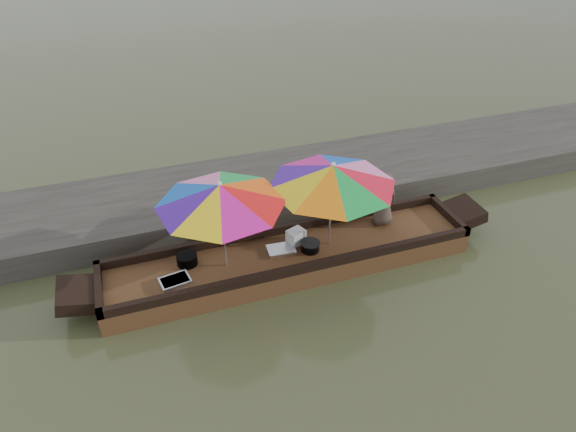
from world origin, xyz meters
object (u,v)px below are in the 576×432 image
object	(u,v)px
tray_crayfish	(175,282)
tray_scallop	(281,250)
umbrella_bow	(223,226)
charcoal_grill	(310,247)
umbrella_stern	(331,205)
boat_hull	(290,260)
cooking_pot	(187,259)
supply_bag	(296,237)
vendor	(384,199)

from	to	relation	value
tray_crayfish	tray_scallop	size ratio (longest dim) A/B	1.00
tray_crayfish	umbrella_bow	xyz separation A→B (m)	(0.84, 0.18, 0.73)
charcoal_grill	umbrella_stern	xyz separation A→B (m)	(0.37, 0.07, 0.70)
charcoal_grill	tray_crayfish	bearing A→B (deg)	-177.18
boat_hull	tray_crayfish	distance (m)	1.94
tray_crayfish	umbrella_bow	world-z (taller)	umbrella_bow
cooking_pot	umbrella_stern	size ratio (longest dim) A/B	0.16
supply_bag	umbrella_bow	bearing A→B (deg)	-171.52
boat_hull	charcoal_grill	xyz separation A→B (m)	(0.33, -0.07, 0.25)
tray_crayfish	vendor	bearing A→B (deg)	6.64
boat_hull	vendor	distance (m)	1.95
charcoal_grill	boat_hull	bearing A→B (deg)	167.57
boat_hull	charcoal_grill	bearing A→B (deg)	-12.43
umbrella_stern	charcoal_grill	bearing A→B (deg)	-168.84
cooking_pot	charcoal_grill	size ratio (longest dim) A/B	1.08
cooking_pot	umbrella_bow	bearing A→B (deg)	-22.35
cooking_pot	supply_bag	bearing A→B (deg)	-1.72
cooking_pot	tray_crayfish	world-z (taller)	cooking_pot
cooking_pot	vendor	distance (m)	3.50
boat_hull	supply_bag	bearing A→B (deg)	47.52
boat_hull	tray_scallop	world-z (taller)	tray_scallop
tray_scallop	umbrella_stern	bearing A→B (deg)	-3.81
tray_crayfish	vendor	xyz separation A→B (m)	(3.73, 0.43, 0.46)
cooking_pot	supply_bag	world-z (taller)	supply_bag
boat_hull	charcoal_grill	size ratio (longest dim) A/B	20.10
cooking_pot	umbrella_stern	distance (m)	2.47
tray_scallop	umbrella_bow	xyz separation A→B (m)	(-0.94, -0.06, 0.74)
charcoal_grill	umbrella_bow	bearing A→B (deg)	177.04
cooking_pot	supply_bag	xyz separation A→B (m)	(1.83, -0.05, 0.04)
boat_hull	supply_bag	xyz separation A→B (m)	(0.17, 0.19, 0.30)
boat_hull	umbrella_bow	xyz separation A→B (m)	(-1.08, 0.00, 0.95)
tray_scallop	cooking_pot	bearing A→B (deg)	173.08
cooking_pot	charcoal_grill	bearing A→B (deg)	-8.95
boat_hull	cooking_pot	distance (m)	1.70
boat_hull	tray_crayfish	size ratio (longest dim) A/B	13.55
tray_crayfish	tray_scallop	world-z (taller)	tray_crayfish
tray_scallop	vendor	bearing A→B (deg)	5.73
cooking_pot	charcoal_grill	world-z (taller)	cooking_pot
boat_hull	cooking_pot	size ratio (longest dim) A/B	18.55
vendor	supply_bag	bearing A→B (deg)	1.33
vendor	umbrella_stern	distance (m)	1.18
umbrella_bow	tray_crayfish	bearing A→B (deg)	-167.74
supply_bag	umbrella_bow	xyz separation A→B (m)	(-1.25, -0.19, 0.65)
tray_scallop	boat_hull	bearing A→B (deg)	-22.24
umbrella_stern	cooking_pot	bearing A→B (deg)	174.17
umbrella_bow	supply_bag	bearing A→B (deg)	8.48
vendor	tray_crayfish	bearing A→B (deg)	5.69
cooking_pot	umbrella_bow	world-z (taller)	umbrella_bow
cooking_pot	tray_scallop	distance (m)	1.54
cooking_pot	tray_crayfish	size ratio (longest dim) A/B	0.73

